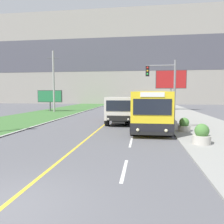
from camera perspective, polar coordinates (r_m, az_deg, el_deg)
lane_marking_centre at (r=8.02m, az=-15.12°, el=-15.66°), size 2.88×140.00×0.01m
apartment_block_background at (r=63.20m, az=4.95°, el=13.71°), size 80.00×8.04×25.18m
city_bus at (r=19.28m, az=9.67°, el=0.98°), size 2.75×12.04×2.99m
dump_truck at (r=19.95m, az=2.33°, el=0.37°), size 2.49×6.73×2.48m
utility_pole_far at (r=34.08m, az=-14.99°, el=7.73°), size 1.80×0.28×9.13m
traffic_light_mast at (r=17.26m, az=13.78°, el=6.75°), size 2.28×0.32×5.32m
billboard_large at (r=37.43m, az=15.14°, el=7.92°), size 4.94×0.24×6.63m
billboard_small at (r=36.00m, az=-15.92°, el=3.86°), size 4.01×0.24×3.33m
planter_round_near at (r=12.77m, az=22.38°, el=-5.58°), size 0.95×0.95×1.10m
planter_round_second at (r=16.57m, az=18.32°, el=-3.32°), size 0.87×0.87×0.99m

